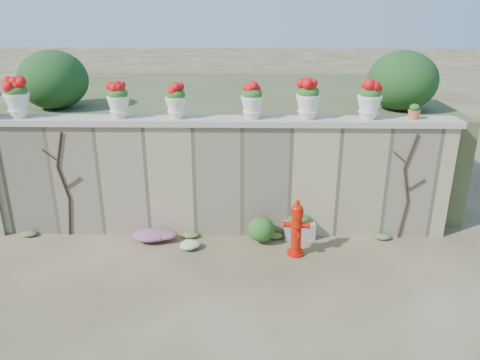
{
  "coord_description": "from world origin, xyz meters",
  "views": [
    {
      "loc": [
        0.51,
        -5.91,
        3.89
      ],
      "look_at": [
        0.38,
        1.4,
        1.14
      ],
      "focal_mm": 35.0,
      "sensor_mm": 36.0,
      "label": 1
    }
  ],
  "objects_px": {
    "fire_hydrant": "(297,228)",
    "terracotta_pot": "(414,112)",
    "urn_pot_0": "(17,98)",
    "planter_box": "(299,227)"
  },
  "relations": [
    {
      "from": "fire_hydrant",
      "to": "planter_box",
      "type": "bearing_deg",
      "value": 84.77
    },
    {
      "from": "fire_hydrant",
      "to": "urn_pot_0",
      "type": "bearing_deg",
      "value": 174.93
    },
    {
      "from": "planter_box",
      "to": "fire_hydrant",
      "type": "bearing_deg",
      "value": -106.78
    },
    {
      "from": "planter_box",
      "to": "urn_pot_0",
      "type": "height_order",
      "value": "urn_pot_0"
    },
    {
      "from": "fire_hydrant",
      "to": "urn_pot_0",
      "type": "distance_m",
      "value": 5.12
    },
    {
      "from": "fire_hydrant",
      "to": "terracotta_pot",
      "type": "xyz_separation_m",
      "value": [
        1.96,
        0.86,
        1.72
      ]
    },
    {
      "from": "planter_box",
      "to": "urn_pot_0",
      "type": "bearing_deg",
      "value": 170.89
    },
    {
      "from": "fire_hydrant",
      "to": "urn_pot_0",
      "type": "height_order",
      "value": "urn_pot_0"
    },
    {
      "from": "planter_box",
      "to": "terracotta_pot",
      "type": "distance_m",
      "value": 2.74
    },
    {
      "from": "urn_pot_0",
      "to": "terracotta_pot",
      "type": "relative_size",
      "value": 2.68
    }
  ]
}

